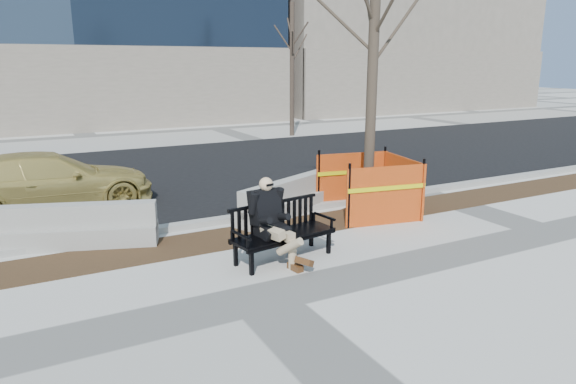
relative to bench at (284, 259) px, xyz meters
name	(u,v)px	position (x,y,z in m)	size (l,w,h in m)	color
ground	(260,298)	(-0.97, -1.15, 0.00)	(120.00, 120.00, 0.00)	beige
mulch_strip	(201,242)	(-0.97, 1.45, 0.00)	(40.00, 1.20, 0.02)	#47301C
asphalt_street	(132,178)	(-0.97, 7.65, 0.00)	(60.00, 10.40, 0.01)	black
curb	(186,225)	(-0.97, 2.40, 0.06)	(60.00, 0.25, 0.12)	#9E9B93
bench	(284,259)	(0.00, 0.00, 0.00)	(1.82, 0.65, 0.97)	black
seated_man	(270,262)	(-0.24, 0.01, 0.00)	(0.62, 1.03, 1.44)	black
tree_fence	(367,214)	(2.87, 1.56, 0.00)	(2.65, 2.65, 6.62)	#FF571A
sedan	(52,209)	(-3.24, 5.15, 0.00)	(1.82, 4.47, 1.30)	tan
jersey_barrier_left	(79,246)	(-2.99, 2.28, 0.00)	(2.79, 0.56, 0.80)	#99978F
jersey_barrier_right	(286,215)	(1.23, 2.28, 0.00)	(2.74, 0.55, 0.79)	#9F9C94
far_tree_right	(292,135)	(7.33, 13.36, 0.00)	(2.30, 2.30, 6.20)	#44362C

